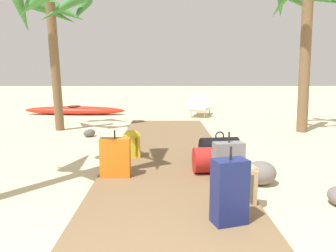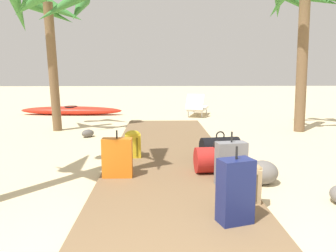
{
  "view_description": "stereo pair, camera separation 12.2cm",
  "coord_description": "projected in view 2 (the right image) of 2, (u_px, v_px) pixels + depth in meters",
  "views": [
    {
      "loc": [
        -0.07,
        -1.79,
        1.63
      ],
      "look_at": [
        0.01,
        4.74,
        0.55
      ],
      "focal_mm": 35.99,
      "sensor_mm": 36.0,
      "label": 1
    },
    {
      "loc": [
        -0.19,
        -1.79,
        1.63
      ],
      "look_at": [
        0.01,
        4.74,
        0.55
      ],
      "focal_mm": 35.99,
      "sensor_mm": 36.0,
      "label": 2
    }
  ],
  "objects": [
    {
      "name": "suitcase_navy",
      "position": [
        235.0,
        191.0,
        3.43
      ],
      "size": [
        0.39,
        0.31,
        0.8
      ],
      "color": "navy",
      "rests_on": "boardwalk"
    },
    {
      "name": "backpack_yellow",
      "position": [
        133.0,
        143.0,
        6.08
      ],
      "size": [
        0.3,
        0.29,
        0.49
      ],
      "color": "gold",
      "rests_on": "boardwalk"
    },
    {
      "name": "rock_right_mid",
      "position": [
        262.0,
        172.0,
        4.89
      ],
      "size": [
        0.62,
        0.61,
        0.34
      ],
      "primitive_type": "ellipsoid",
      "rotation": [
        0.0,
        0.0,
        2.13
      ],
      "color": "slate",
      "rests_on": "ground"
    },
    {
      "name": "suitcase_orange",
      "position": [
        117.0,
        158.0,
        4.93
      ],
      "size": [
        0.44,
        0.19,
        0.7
      ],
      "color": "orange",
      "rests_on": "boardwalk"
    },
    {
      "name": "ground_plane",
      "position": [
        170.0,
        173.0,
        5.43
      ],
      "size": [
        60.0,
        60.0,
        0.0
      ],
      "primitive_type": "plane",
      "color": "beige"
    },
    {
      "name": "boardwalk",
      "position": [
        168.0,
        157.0,
        6.28
      ],
      "size": [
        2.12,
        8.61,
        0.08
      ],
      "primitive_type": "cube",
      "color": "brown",
      "rests_on": "ground"
    },
    {
      "name": "kayak",
      "position": [
        71.0,
        111.0,
        12.46
      ],
      "size": [
        3.8,
        0.92,
        0.32
      ],
      "color": "red",
      "rests_on": "ground"
    },
    {
      "name": "suitcase_grey",
      "position": [
        231.0,
        164.0,
        4.58
      ],
      "size": [
        0.44,
        0.26,
        0.74
      ],
      "color": "slate",
      "rests_on": "boardwalk"
    },
    {
      "name": "palm_tree_far_left",
      "position": [
        51.0,
        18.0,
        8.63
      ],
      "size": [
        2.15,
        2.18,
        3.74
      ],
      "color": "brown",
      "rests_on": "ground"
    },
    {
      "name": "rock_left_far",
      "position": [
        88.0,
        133.0,
        8.32
      ],
      "size": [
        0.39,
        0.41,
        0.19
      ],
      "primitive_type": "ellipsoid",
      "rotation": [
        0.0,
        0.0,
        0.92
      ],
      "color": "#5B5651",
      "rests_on": "ground"
    },
    {
      "name": "duffel_bag_red",
      "position": [
        218.0,
        160.0,
        5.16
      ],
      "size": [
        0.72,
        0.45,
        0.51
      ],
      "color": "red",
      "rests_on": "boardwalk"
    },
    {
      "name": "lounge_chair",
      "position": [
        197.0,
        107.0,
        12.15
      ],
      "size": [
        1.0,
        1.63,
        0.81
      ],
      "color": "white",
      "rests_on": "ground"
    },
    {
      "name": "duffel_bag_black",
      "position": [
        220.0,
        148.0,
        5.95
      ],
      "size": [
        0.72,
        0.48,
        0.5
      ],
      "color": "black",
      "rests_on": "boardwalk"
    },
    {
      "name": "palm_tree_far_right",
      "position": [
        306.0,
        9.0,
        8.71
      ],
      "size": [
        2.12,
        2.13,
        4.04
      ],
      "color": "brown",
      "rests_on": "ground"
    },
    {
      "name": "backpack_tan",
      "position": [
        250.0,
        181.0,
        4.0
      ],
      "size": [
        0.31,
        0.25,
        0.47
      ],
      "color": "tan",
      "rests_on": "boardwalk"
    }
  ]
}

